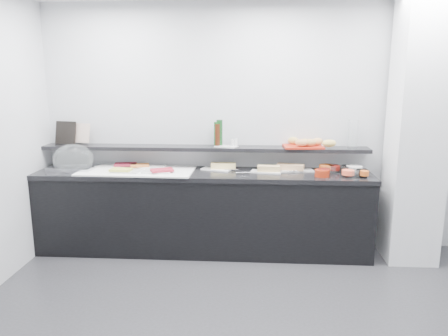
# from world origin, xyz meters

# --- Properties ---
(back_wall) EXTENTS (5.00, 0.02, 2.70)m
(back_wall) POSITION_xyz_m (0.00, 2.00, 1.35)
(back_wall) COLOR #B9BCC1
(back_wall) RESTS_ON ground
(column) EXTENTS (0.50, 0.50, 2.70)m
(column) POSITION_xyz_m (1.50, 1.65, 1.35)
(column) COLOR white
(column) RESTS_ON ground
(buffet_cabinet) EXTENTS (3.60, 0.60, 0.85)m
(buffet_cabinet) POSITION_xyz_m (-0.70, 1.70, 0.42)
(buffet_cabinet) COLOR black
(buffet_cabinet) RESTS_ON ground
(counter_top) EXTENTS (3.62, 0.62, 0.05)m
(counter_top) POSITION_xyz_m (-0.70, 1.70, 0.88)
(counter_top) COLOR black
(counter_top) RESTS_ON buffet_cabinet
(wall_shelf) EXTENTS (3.60, 0.25, 0.04)m
(wall_shelf) POSITION_xyz_m (-0.70, 1.88, 1.13)
(wall_shelf) COLOR black
(wall_shelf) RESTS_ON back_wall
(cloche_base) EXTENTS (0.53, 0.39, 0.04)m
(cloche_base) POSITION_xyz_m (-2.13, 1.73, 0.92)
(cloche_base) COLOR #B1B3B8
(cloche_base) RESTS_ON counter_top
(cloche_dome) EXTENTS (0.50, 0.42, 0.34)m
(cloche_dome) POSITION_xyz_m (-2.11, 1.67, 1.03)
(cloche_dome) COLOR silver
(cloche_dome) RESTS_ON cloche_base
(linen_runner) EXTENTS (1.23, 0.60, 0.01)m
(linen_runner) POSITION_xyz_m (-1.41, 1.68, 0.91)
(linen_runner) COLOR white
(linen_runner) RESTS_ON counter_top
(platter_meat_a) EXTENTS (0.32, 0.24, 0.01)m
(platter_meat_a) POSITION_xyz_m (-1.77, 1.84, 0.92)
(platter_meat_a) COLOR silver
(platter_meat_a) RESTS_ON linen_runner
(food_meat_a) EXTENTS (0.26, 0.19, 0.02)m
(food_meat_a) POSITION_xyz_m (-1.59, 1.84, 0.94)
(food_meat_a) COLOR maroon
(food_meat_a) RESTS_ON platter_meat_a
(platter_salmon) EXTENTS (0.31, 0.24, 0.01)m
(platter_salmon) POSITION_xyz_m (-1.28, 1.82, 0.92)
(platter_salmon) COLOR white
(platter_salmon) RESTS_ON linen_runner
(food_salmon) EXTENTS (0.23, 0.18, 0.02)m
(food_salmon) POSITION_xyz_m (-1.41, 1.80, 0.94)
(food_salmon) COLOR orange
(food_salmon) RESTS_ON platter_salmon
(platter_cheese) EXTENTS (0.33, 0.24, 0.01)m
(platter_cheese) POSITION_xyz_m (-1.50, 1.59, 0.92)
(platter_cheese) COLOR silver
(platter_cheese) RESTS_ON linen_runner
(food_cheese) EXTENTS (0.23, 0.16, 0.02)m
(food_cheese) POSITION_xyz_m (-1.56, 1.57, 0.94)
(food_cheese) COLOR #CAC84E
(food_cheese) RESTS_ON platter_cheese
(platter_meat_b) EXTENTS (0.31, 0.22, 0.01)m
(platter_meat_b) POSITION_xyz_m (-1.17, 1.59, 0.92)
(platter_meat_b) COLOR white
(platter_meat_b) RESTS_ON linen_runner
(food_meat_b) EXTENTS (0.27, 0.23, 0.02)m
(food_meat_b) POSITION_xyz_m (-1.12, 1.57, 0.94)
(food_meat_b) COLOR maroon
(food_meat_b) RESTS_ON platter_meat_b
(sandwich_plate_left) EXTENTS (0.35, 0.23, 0.01)m
(sandwich_plate_left) POSITION_xyz_m (-0.56, 1.80, 0.91)
(sandwich_plate_left) COLOR white
(sandwich_plate_left) RESTS_ON counter_top
(sandwich_food_left) EXTENTS (0.28, 0.12, 0.06)m
(sandwich_food_left) POSITION_xyz_m (-0.48, 1.83, 0.94)
(sandwich_food_left) COLOR #E4CA77
(sandwich_food_left) RESTS_ON sandwich_plate_left
(tongs_left) EXTENTS (0.16, 0.02, 0.01)m
(tongs_left) POSITION_xyz_m (-0.39, 1.74, 0.92)
(tongs_left) COLOR #B7B8BE
(tongs_left) RESTS_ON sandwich_plate_left
(sandwich_plate_mid) EXTENTS (0.34, 0.20, 0.01)m
(sandwich_plate_mid) POSITION_xyz_m (-0.01, 1.72, 0.91)
(sandwich_plate_mid) COLOR white
(sandwich_plate_mid) RESTS_ON counter_top
(sandwich_food_mid) EXTENTS (0.24, 0.11, 0.06)m
(sandwich_food_mid) POSITION_xyz_m (0.01, 1.71, 0.94)
(sandwich_food_mid) COLOR tan
(sandwich_food_mid) RESTS_ON sandwich_plate_mid
(tongs_mid) EXTENTS (0.16, 0.03, 0.01)m
(tongs_mid) POSITION_xyz_m (-0.26, 1.61, 0.92)
(tongs_mid) COLOR #A8ABAF
(tongs_mid) RESTS_ON sandwich_plate_mid
(sandwich_plate_right) EXTENTS (0.40, 0.21, 0.01)m
(sandwich_plate_right) POSITION_xyz_m (0.31, 1.82, 0.91)
(sandwich_plate_right) COLOR silver
(sandwich_plate_right) RESTS_ON counter_top
(sandwich_food_right) EXTENTS (0.31, 0.17, 0.06)m
(sandwich_food_right) POSITION_xyz_m (0.25, 1.81, 0.94)
(sandwich_food_right) COLOR tan
(sandwich_food_right) RESTS_ON sandwich_plate_right
(tongs_right) EXTENTS (0.15, 0.07, 0.01)m
(tongs_right) POSITION_xyz_m (0.28, 1.73, 0.92)
(tongs_right) COLOR silver
(tongs_right) RESTS_ON sandwich_plate_right
(bowl_glass_fruit) EXTENTS (0.23, 0.23, 0.07)m
(bowl_glass_fruit) POSITION_xyz_m (0.68, 1.81, 0.94)
(bowl_glass_fruit) COLOR white
(bowl_glass_fruit) RESTS_ON counter_top
(fill_glass_fruit) EXTENTS (0.20, 0.20, 0.05)m
(fill_glass_fruit) POSITION_xyz_m (0.64, 1.81, 0.95)
(fill_glass_fruit) COLOR #D7581D
(fill_glass_fruit) RESTS_ON bowl_glass_fruit
(bowl_black_jam) EXTENTS (0.14, 0.14, 0.07)m
(bowl_black_jam) POSITION_xyz_m (0.85, 1.79, 0.94)
(bowl_black_jam) COLOR black
(bowl_black_jam) RESTS_ON counter_top
(fill_black_jam) EXTENTS (0.16, 0.16, 0.05)m
(fill_black_jam) POSITION_xyz_m (0.72, 1.79, 0.95)
(fill_black_jam) COLOR #61120D
(fill_black_jam) RESTS_ON bowl_black_jam
(bowl_glass_cream) EXTENTS (0.23, 0.23, 0.07)m
(bowl_glass_cream) POSITION_xyz_m (0.88, 1.78, 0.94)
(bowl_glass_cream) COLOR silver
(bowl_glass_cream) RESTS_ON counter_top
(fill_glass_cream) EXTENTS (0.17, 0.17, 0.05)m
(fill_glass_cream) POSITION_xyz_m (0.93, 1.78, 0.95)
(fill_glass_cream) COLOR white
(fill_glass_cream) RESTS_ON bowl_glass_cream
(bowl_red_jam) EXTENTS (0.15, 0.15, 0.07)m
(bowl_red_jam) POSITION_xyz_m (0.55, 1.56, 0.94)
(bowl_red_jam) COLOR #9A250E
(bowl_red_jam) RESTS_ON counter_top
(fill_red_jam) EXTENTS (0.14, 0.14, 0.05)m
(fill_red_jam) POSITION_xyz_m (0.58, 1.61, 0.95)
(fill_red_jam) COLOR #530F0B
(fill_red_jam) RESTS_ON bowl_red_jam
(bowl_glass_salmon) EXTENTS (0.18, 0.18, 0.07)m
(bowl_glass_salmon) POSITION_xyz_m (0.87, 1.58, 0.94)
(bowl_glass_salmon) COLOR white
(bowl_glass_salmon) RESTS_ON counter_top
(fill_glass_salmon) EXTENTS (0.16, 0.16, 0.05)m
(fill_glass_salmon) POSITION_xyz_m (0.82, 1.56, 0.95)
(fill_glass_salmon) COLOR #F75D3C
(fill_glass_salmon) RESTS_ON bowl_glass_salmon
(bowl_black_fruit) EXTENTS (0.12, 0.12, 0.07)m
(bowl_black_fruit) POSITION_xyz_m (0.96, 1.60, 0.94)
(bowl_black_fruit) COLOR black
(bowl_black_fruit) RESTS_ON counter_top
(fill_black_fruit) EXTENTS (0.09, 0.09, 0.05)m
(fill_black_fruit) POSITION_xyz_m (0.98, 1.54, 0.95)
(fill_black_fruit) COLOR #C6551B
(fill_black_fruit) RESTS_ON bowl_black_fruit
(framed_print) EXTENTS (0.26, 0.13, 0.26)m
(framed_print) POSITION_xyz_m (-2.29, 1.93, 1.28)
(framed_print) COLOR black
(framed_print) RESTS_ON wall_shelf
(print_art) EXTENTS (0.19, 0.09, 0.22)m
(print_art) POSITION_xyz_m (-2.09, 1.92, 1.28)
(print_art) COLOR #D0A596
(print_art) RESTS_ON framed_print
(condiment_tray) EXTENTS (0.27, 0.22, 0.01)m
(condiment_tray) POSITION_xyz_m (-0.45, 1.86, 1.16)
(condiment_tray) COLOR silver
(condiment_tray) RESTS_ON wall_shelf
(bottle_green_a) EXTENTS (0.07, 0.07, 0.26)m
(bottle_green_a) POSITION_xyz_m (-0.56, 1.87, 1.29)
(bottle_green_a) COLOR #103D12
(bottle_green_a) RESTS_ON condiment_tray
(bottle_brown) EXTENTS (0.08, 0.08, 0.24)m
(bottle_brown) POSITION_xyz_m (-0.55, 1.87, 1.28)
(bottle_brown) COLOR #3A170A
(bottle_brown) RESTS_ON condiment_tray
(bottle_green_b) EXTENTS (0.09, 0.09, 0.28)m
(bottle_green_b) POSITION_xyz_m (-0.53, 1.91, 1.30)
(bottle_green_b) COLOR #103D18
(bottle_green_b) RESTS_ON condiment_tray
(bottle_hot) EXTENTS (0.06, 0.06, 0.18)m
(bottle_hot) POSITION_xyz_m (-0.55, 1.87, 1.25)
(bottle_hot) COLOR #9D330B
(bottle_hot) RESTS_ON condiment_tray
(shaker_salt) EXTENTS (0.04, 0.04, 0.07)m
(shaker_salt) POSITION_xyz_m (-0.35, 1.91, 1.20)
(shaker_salt) COLOR white
(shaker_salt) RESTS_ON condiment_tray
(shaker_pepper) EXTENTS (0.03, 0.03, 0.07)m
(shaker_pepper) POSITION_xyz_m (-0.38, 1.87, 1.20)
(shaker_pepper) COLOR silver
(shaker_pepper) RESTS_ON condiment_tray
(bread_tray) EXTENTS (0.44, 0.33, 0.02)m
(bread_tray) POSITION_xyz_m (0.39, 1.89, 1.16)
(bread_tray) COLOR #AD2312
(bread_tray) RESTS_ON wall_shelf
(bread_roll_nw) EXTENTS (0.13, 0.09, 0.08)m
(bread_roll_nw) POSITION_xyz_m (0.29, 1.97, 1.21)
(bread_roll_nw) COLOR tan
(bread_roll_nw) RESTS_ON bread_tray
(bread_roll_sw) EXTENTS (0.13, 0.08, 0.08)m
(bread_roll_sw) POSITION_xyz_m (0.40, 1.85, 1.21)
(bread_roll_sw) COLOR #B79845
(bread_roll_sw) RESTS_ON bread_tray
(bread_roll_s) EXTENTS (0.15, 0.11, 0.08)m
(bread_roll_s) POSITION_xyz_m (0.36, 1.81, 1.21)
(bread_roll_s) COLOR #B77A46
(bread_roll_s) RESTS_ON bread_tray
(bread_roll_se) EXTENTS (0.17, 0.13, 0.08)m
(bread_roll_se) POSITION_xyz_m (0.65, 1.80, 1.21)
(bread_roll_se) COLOR gold
(bread_roll_se) RESTS_ON bread_tray
(bread_roll_midw) EXTENTS (0.15, 0.11, 0.08)m
(bread_roll_midw) POSITION_xyz_m (0.45, 1.84, 1.21)
(bread_roll_midw) COLOR #AD7C42
(bread_roll_midw) RESTS_ON bread_tray
(bread_roll_mide) EXTENTS (0.14, 0.11, 0.08)m
(bread_roll_mide) POSITION_xyz_m (0.54, 1.91, 1.21)
(bread_roll_mide) COLOR tan
(bread_roll_mide) RESTS_ON bread_tray
(carafe) EXTENTS (0.13, 0.13, 0.30)m
(carafe) POSITION_xyz_m (0.92, 1.91, 1.30)
(carafe) COLOR white
(carafe) RESTS_ON wall_shelf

